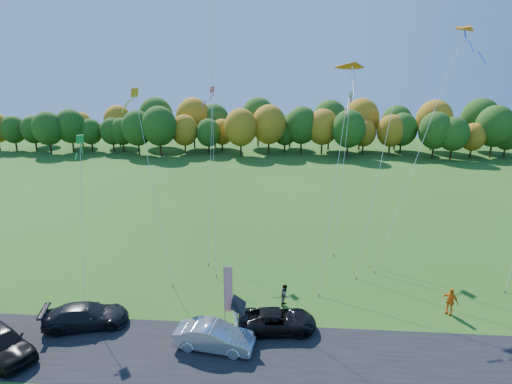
# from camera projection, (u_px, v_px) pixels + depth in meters

# --- Properties ---
(ground) EXTENTS (160.00, 160.00, 0.00)m
(ground) POSITION_uv_depth(u_px,v_px,m) (250.00, 315.00, 27.18)
(ground) COLOR #235215
(asphalt_strip) EXTENTS (90.00, 6.00, 0.01)m
(asphalt_strip) POSITION_uv_depth(u_px,v_px,m) (244.00, 355.00, 23.36)
(asphalt_strip) COLOR black
(asphalt_strip) RESTS_ON ground
(tree_line) EXTENTS (116.00, 12.00, 10.00)m
(tree_line) POSITION_uv_depth(u_px,v_px,m) (274.00, 155.00, 79.70)
(tree_line) COLOR #1E4711
(tree_line) RESTS_ON ground
(black_suv) EXTENTS (5.18, 2.79, 1.38)m
(black_suv) POSITION_uv_depth(u_px,v_px,m) (277.00, 320.00, 25.48)
(black_suv) COLOR black
(black_suv) RESTS_ON ground
(silver_sedan) EXTENTS (4.95, 2.31, 1.57)m
(silver_sedan) POSITION_uv_depth(u_px,v_px,m) (214.00, 336.00, 23.80)
(silver_sedan) COLOR silver
(silver_sedan) RESTS_ON ground
(dark_truck_a) EXTENTS (5.62, 3.38, 1.53)m
(dark_truck_a) POSITION_uv_depth(u_px,v_px,m) (86.00, 316.00, 25.87)
(dark_truck_a) COLOR black
(dark_truck_a) RESTS_ON ground
(dark_truck_b) EXTENTS (5.51, 4.36, 1.76)m
(dark_truck_b) POSITION_uv_depth(u_px,v_px,m) (0.00, 343.00, 23.11)
(dark_truck_b) COLOR black
(dark_truck_b) RESTS_ON ground
(person_tailgate_a) EXTENTS (0.50, 0.65, 1.58)m
(person_tailgate_a) POSITION_uv_depth(u_px,v_px,m) (237.00, 323.00, 25.11)
(person_tailgate_a) COLOR white
(person_tailgate_a) RESTS_ON ground
(person_tailgate_b) EXTENTS (0.77, 0.89, 1.59)m
(person_tailgate_b) POSITION_uv_depth(u_px,v_px,m) (285.00, 295.00, 28.21)
(person_tailgate_b) COLOR gray
(person_tailgate_b) RESTS_ON ground
(person_east) EXTENTS (1.11, 1.13, 1.91)m
(person_east) POSITION_uv_depth(u_px,v_px,m) (450.00, 301.00, 27.15)
(person_east) COLOR orange
(person_east) RESTS_ON ground
(feather_flag) EXTENTS (0.56, 0.07, 4.27)m
(feather_flag) POSITION_uv_depth(u_px,v_px,m) (228.00, 289.00, 25.53)
(feather_flag) COLOR #999999
(feather_flag) RESTS_ON ground
(kite_delta_blue) EXTENTS (3.47, 11.09, 28.61)m
(kite_delta_blue) POSITION_uv_depth(u_px,v_px,m) (212.00, 91.00, 33.16)
(kite_delta_blue) COLOR #4C3F33
(kite_delta_blue) RESTS_ON ground
(kite_parafoil_orange) EXTENTS (8.70, 12.87, 31.46)m
(kite_parafoil_orange) POSITION_uv_depth(u_px,v_px,m) (399.00, 77.00, 33.12)
(kite_parafoil_orange) COLOR #4C3F33
(kite_parafoil_orange) RESTS_ON ground
(kite_delta_red) EXTENTS (4.11, 10.19, 17.98)m
(kite_delta_red) POSITION_uv_depth(u_px,v_px,m) (337.00, 168.00, 31.46)
(kite_delta_red) COLOR #4C3F33
(kite_delta_red) RESTS_ON ground
(kite_parafoil_rainbow) EXTENTS (8.72, 7.47, 19.93)m
(kite_parafoil_rainbow) POSITION_uv_depth(u_px,v_px,m) (420.00, 148.00, 33.18)
(kite_parafoil_rainbow) COLOR #4C3F33
(kite_parafoil_rainbow) RESTS_ON ground
(kite_diamond_yellow) EXTENTS (4.58, 6.45, 15.06)m
(kite_diamond_yellow) POSITION_uv_depth(u_px,v_px,m) (153.00, 186.00, 31.62)
(kite_diamond_yellow) COLOR #4C3F33
(kite_diamond_yellow) RESTS_ON ground
(kite_diamond_green) EXTENTS (1.52, 4.64, 11.92)m
(kite_diamond_green) POSITION_uv_depth(u_px,v_px,m) (82.00, 219.00, 28.43)
(kite_diamond_green) COLOR #4C3F33
(kite_diamond_green) RESTS_ON ground
(kite_diamond_white) EXTENTS (2.32, 7.32, 14.61)m
(kite_diamond_white) POSITION_uv_depth(u_px,v_px,m) (343.00, 171.00, 37.08)
(kite_diamond_white) COLOR #4C3F33
(kite_diamond_white) RESTS_ON ground
(kite_diamond_pink) EXTENTS (1.23, 8.89, 14.92)m
(kite_diamond_pink) POSITION_uv_depth(u_px,v_px,m) (210.00, 170.00, 36.20)
(kite_diamond_pink) COLOR #4C3F33
(kite_diamond_pink) RESTS_ON ground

